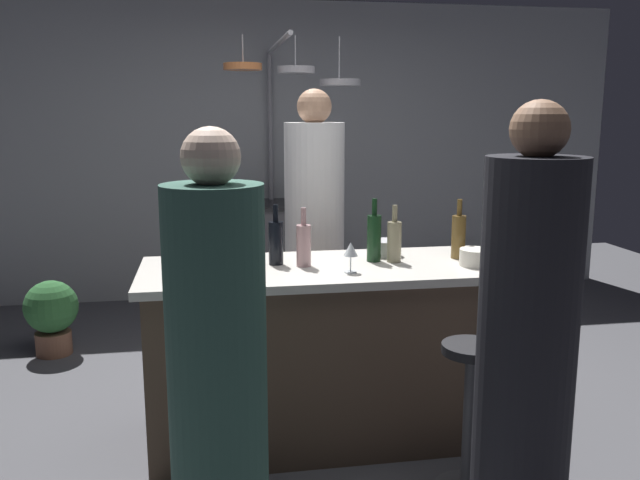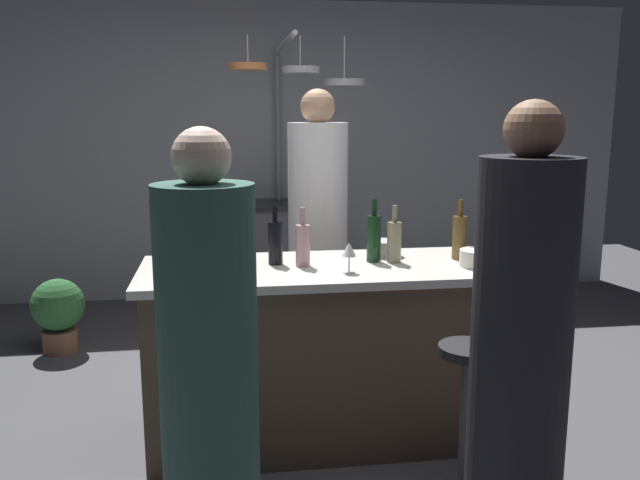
% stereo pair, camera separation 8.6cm
% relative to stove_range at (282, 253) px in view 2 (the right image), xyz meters
% --- Properties ---
extents(ground_plane, '(9.00, 9.00, 0.00)m').
position_rel_stove_range_xyz_m(ground_plane, '(0.00, -2.45, -0.45)').
color(ground_plane, '#4C4C51').
extents(back_wall, '(6.40, 0.16, 2.60)m').
position_rel_stove_range_xyz_m(back_wall, '(0.00, 0.40, 0.85)').
color(back_wall, '#9EA3A8').
rests_on(back_wall, ground_plane).
extents(kitchen_island, '(1.80, 0.72, 0.90)m').
position_rel_stove_range_xyz_m(kitchen_island, '(0.00, -2.45, 0.01)').
color(kitchen_island, brown).
rests_on(kitchen_island, ground_plane).
extents(stove_range, '(0.80, 0.64, 0.89)m').
position_rel_stove_range_xyz_m(stove_range, '(0.00, 0.00, 0.00)').
color(stove_range, '#47474C').
rests_on(stove_range, ground_plane).
extents(chef, '(0.38, 0.38, 1.79)m').
position_rel_stove_range_xyz_m(chef, '(0.10, -1.49, 0.38)').
color(chef, white).
rests_on(chef, ground_plane).
extents(bar_stool_right, '(0.28, 0.28, 0.68)m').
position_rel_stove_range_xyz_m(bar_stool_right, '(0.52, -3.07, -0.07)').
color(bar_stool_right, '#4C4C51').
rests_on(bar_stool_right, ground_plane).
extents(guest_right, '(0.36, 0.36, 1.68)m').
position_rel_stove_range_xyz_m(guest_right, '(0.56, -3.45, 0.33)').
color(guest_right, black).
rests_on(guest_right, ground_plane).
extents(bar_stool_left, '(0.28, 0.28, 0.68)m').
position_rel_stove_range_xyz_m(bar_stool_left, '(-0.54, -3.07, -0.07)').
color(bar_stool_left, '#4C4C51').
rests_on(bar_stool_left, ground_plane).
extents(guest_left, '(0.34, 0.34, 1.60)m').
position_rel_stove_range_xyz_m(guest_left, '(-0.55, -3.43, 0.29)').
color(guest_left, '#33594C').
rests_on(guest_left, ground_plane).
extents(overhead_pot_rack, '(0.92, 1.48, 2.17)m').
position_rel_stove_range_xyz_m(overhead_pot_rack, '(0.03, -0.62, 1.26)').
color(overhead_pot_rack, gray).
rests_on(overhead_pot_rack, ground_plane).
extents(potted_plant, '(0.36, 0.36, 0.52)m').
position_rel_stove_range_xyz_m(potted_plant, '(-1.64, -0.98, -0.15)').
color(potted_plant, brown).
rests_on(potted_plant, ground_plane).
extents(pepper_mill, '(0.05, 0.05, 0.21)m').
position_rel_stove_range_xyz_m(pepper_mill, '(-0.41, -2.37, 0.56)').
color(pepper_mill, '#382319').
rests_on(pepper_mill, kitchen_island).
extents(wine_bottle_red, '(0.07, 0.07, 0.32)m').
position_rel_stove_range_xyz_m(wine_bottle_red, '(0.26, -2.39, 0.58)').
color(wine_bottle_red, '#143319').
rests_on(wine_bottle_red, kitchen_island).
extents(wine_bottle_dark, '(0.07, 0.07, 0.30)m').
position_rel_stove_range_xyz_m(wine_bottle_dark, '(-0.24, -2.38, 0.57)').
color(wine_bottle_dark, black).
rests_on(wine_bottle_dark, kitchen_island).
extents(wine_bottle_rose, '(0.07, 0.07, 0.29)m').
position_rel_stove_range_xyz_m(wine_bottle_rose, '(-0.11, -2.44, 0.56)').
color(wine_bottle_rose, '#B78C8E').
rests_on(wine_bottle_rose, kitchen_island).
extents(wine_bottle_white, '(0.07, 0.07, 0.29)m').
position_rel_stove_range_xyz_m(wine_bottle_white, '(0.36, -2.43, 0.56)').
color(wine_bottle_white, gray).
rests_on(wine_bottle_white, kitchen_island).
extents(wine_bottle_amber, '(0.07, 0.07, 0.31)m').
position_rel_stove_range_xyz_m(wine_bottle_amber, '(0.71, -2.40, 0.57)').
color(wine_bottle_amber, brown).
rests_on(wine_bottle_amber, kitchen_island).
extents(wine_glass_near_right_guest, '(0.07, 0.07, 0.15)m').
position_rel_stove_range_xyz_m(wine_glass_near_right_guest, '(0.09, -2.62, 0.56)').
color(wine_glass_near_right_guest, silver).
rests_on(wine_glass_near_right_guest, kitchen_island).
extents(wine_glass_by_chef, '(0.07, 0.07, 0.15)m').
position_rel_stove_range_xyz_m(wine_glass_by_chef, '(-0.54, -2.47, 0.56)').
color(wine_glass_by_chef, silver).
rests_on(wine_glass_by_chef, kitchen_island).
extents(mixing_bowl_steel, '(0.16, 0.16, 0.08)m').
position_rel_stove_range_xyz_m(mixing_bowl_steel, '(0.35, -2.27, 0.49)').
color(mixing_bowl_steel, '#B7B7BC').
rests_on(mixing_bowl_steel, kitchen_island).
extents(mixing_bowl_ceramic, '(0.16, 0.16, 0.08)m').
position_rel_stove_range_xyz_m(mixing_bowl_ceramic, '(0.73, -2.58, 0.49)').
color(mixing_bowl_ceramic, silver).
rests_on(mixing_bowl_ceramic, kitchen_island).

